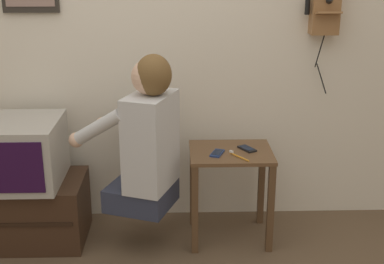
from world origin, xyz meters
name	(u,v)px	position (x,y,z in m)	size (l,w,h in m)	color
wall_back	(150,29)	(0.00, 1.26, 1.27)	(6.80, 0.05, 2.55)	silver
side_table	(230,172)	(0.49, 0.90, 0.45)	(0.50, 0.41, 0.59)	brown
person	(146,138)	(-0.02, 0.78, 0.72)	(0.64, 0.54, 0.93)	#2D3347
tv_stand	(30,210)	(-0.76, 0.91, 0.20)	(0.68, 0.47, 0.41)	#382316
television	(21,152)	(-0.78, 0.89, 0.60)	(0.48, 0.52, 0.39)	#ADA89E
wall_phone_antique	(325,3)	(1.08, 1.18, 1.44)	(0.21, 0.18, 0.79)	olive
cell_phone_held	(217,153)	(0.40, 0.85, 0.59)	(0.10, 0.14, 0.01)	navy
cell_phone_spare	(247,149)	(0.59, 0.92, 0.59)	(0.11, 0.14, 0.01)	black
toothbrush	(238,156)	(0.52, 0.80, 0.59)	(0.10, 0.14, 0.02)	orange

